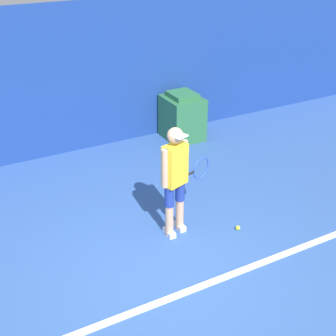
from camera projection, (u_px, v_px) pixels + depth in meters
name	position (u px, v px, depth m)	size (l,w,h in m)	color
ground_plane	(167.00, 273.00, 6.11)	(24.00, 24.00, 0.00)	#2D5193
back_wall	(61.00, 82.00, 8.68)	(24.00, 0.10, 2.84)	navy
court_baseline	(183.00, 293.00, 5.77)	(21.60, 0.10, 0.01)	white
tennis_player	(176.00, 177.00, 6.50)	(0.94, 0.42, 1.66)	tan
tennis_ball	(238.00, 228.00, 6.95)	(0.07, 0.07, 0.07)	#D1E533
covered_chair	(182.00, 117.00, 9.71)	(0.72, 0.82, 0.99)	#28663D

